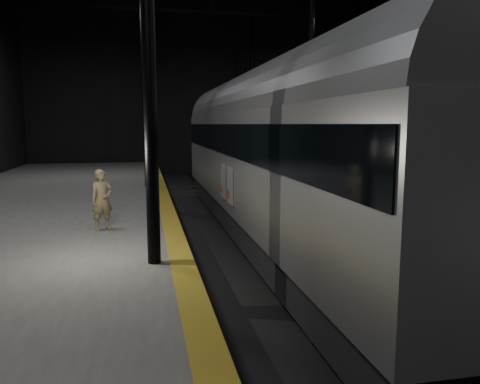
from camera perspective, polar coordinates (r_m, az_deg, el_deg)
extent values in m
plane|color=black|center=(14.37, 4.77, -6.96)|extent=(44.00, 44.00, 0.00)
cube|color=#51514E|center=(14.14, -25.99, -5.95)|extent=(9.00, 43.80, 1.00)
cube|color=olive|center=(13.59, -8.47, -3.55)|extent=(0.50, 43.80, 0.01)
cube|color=#3F3328|center=(14.14, 1.96, -6.48)|extent=(0.08, 43.00, 0.14)
cube|color=#3F3328|center=(14.54, 7.52, -6.13)|extent=(0.08, 43.00, 0.14)
cube|color=black|center=(14.35, 4.77, -6.73)|extent=(2.40, 42.00, 0.12)
cylinder|color=black|center=(9.55, -11.22, 21.63)|extent=(0.26, 0.26, 10.00)
cylinder|color=black|center=(21.40, -11.54, 14.09)|extent=(0.26, 0.26, 10.00)
cylinder|color=black|center=(22.76, 8.56, 13.81)|extent=(0.26, 0.26, 10.00)
cylinder|color=black|center=(33.36, -11.63, 11.94)|extent=(0.26, 0.26, 10.00)
cylinder|color=black|center=(34.25, 1.48, 12.00)|extent=(0.26, 0.26, 10.00)
cube|color=black|center=(28.27, -3.58, 20.99)|extent=(23.60, 0.15, 0.18)
cube|color=#9FA2A6|center=(14.86, 3.81, 3.73)|extent=(2.95, 20.37, 3.05)
cube|color=black|center=(15.13, 3.74, -3.51)|extent=(2.70, 19.96, 0.87)
cube|color=black|center=(14.82, 3.83, 6.48)|extent=(3.01, 20.06, 0.92)
cylinder|color=slate|center=(14.82, 3.87, 9.63)|extent=(2.89, 20.16, 2.89)
cube|color=black|center=(8.87, 16.45, -15.05)|extent=(1.83, 2.24, 0.36)
cube|color=black|center=(22.04, -1.19, -0.77)|extent=(1.83, 2.24, 0.36)
cube|color=silver|center=(13.60, -1.20, 0.74)|extent=(0.04, 0.76, 1.07)
cube|color=silver|center=(14.79, -2.06, 1.35)|extent=(0.04, 0.76, 1.07)
cylinder|color=red|center=(13.81, -1.42, -0.21)|extent=(0.03, 0.26, 0.26)
cylinder|color=red|center=(15.00, -2.25, 0.46)|extent=(0.03, 0.26, 0.26)
imported|color=#8F8258|center=(12.83, -16.47, -0.90)|extent=(0.69, 0.59, 1.60)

